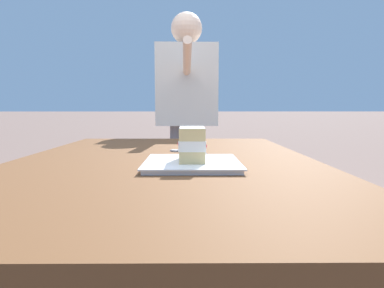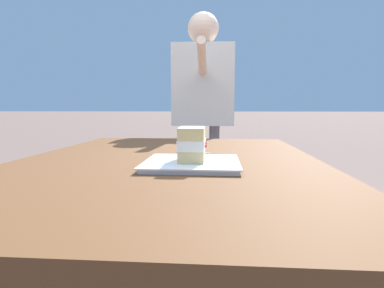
% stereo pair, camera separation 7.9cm
% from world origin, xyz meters
% --- Properties ---
extents(patio_table, '(1.43, 0.98, 0.71)m').
position_xyz_m(patio_table, '(0.00, 0.00, 0.62)').
color(patio_table, brown).
rests_on(patio_table, ground).
extents(dessert_plate, '(0.27, 0.27, 0.02)m').
position_xyz_m(dessert_plate, '(0.13, 0.09, 0.71)').
color(dessert_plate, white).
rests_on(dessert_plate, patio_table).
extents(cake_slice, '(0.12, 0.08, 0.10)m').
position_xyz_m(cake_slice, '(0.13, 0.09, 0.77)').
color(cake_slice, '#E0C17A').
rests_on(cake_slice, dessert_plate).
extents(dessert_fork, '(0.12, 0.14, 0.01)m').
position_xyz_m(dessert_fork, '(-0.15, 0.07, 0.71)').
color(dessert_fork, silver).
rests_on(dessert_fork, patio_table).
extents(diner_person, '(0.54, 0.41, 1.50)m').
position_xyz_m(diner_person, '(-1.13, 0.06, 1.00)').
color(diner_person, slate).
rests_on(diner_person, ground).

